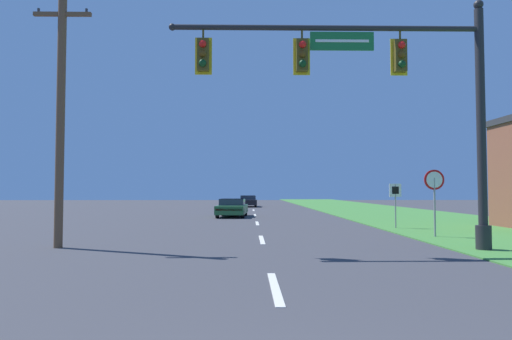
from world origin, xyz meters
TOP-DOWN VIEW (x-y plane):
  - grass_verge_right at (10.50, 30.00)m, footprint 10.00×110.00m
  - road_center_line at (0.00, 22.00)m, footprint 0.16×34.80m
  - signal_mast at (3.81, 10.94)m, footprint 9.46×0.47m
  - car_ahead at (-1.55, 28.15)m, footprint 2.09×4.46m
  - far_car at (-0.49, 46.72)m, footprint 1.82×4.60m
  - stop_sign at (6.51, 14.67)m, footprint 0.76×0.07m
  - route_sign_post at (6.29, 18.53)m, footprint 0.55×0.06m
  - utility_pole_near at (-6.34, 11.88)m, footprint 1.80×0.26m

SIDE VIEW (x-z plane):
  - road_center_line at x=0.00m, z-range 0.00..0.01m
  - grass_verge_right at x=10.50m, z-range 0.00..0.04m
  - car_ahead at x=-1.55m, z-range 0.01..1.20m
  - far_car at x=-0.49m, z-range 0.01..1.20m
  - route_sign_post at x=6.29m, z-range 0.51..2.54m
  - stop_sign at x=6.51m, z-range 0.61..3.12m
  - utility_pole_near at x=-6.34m, z-range 0.15..8.36m
  - signal_mast at x=3.81m, z-range 0.92..8.34m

